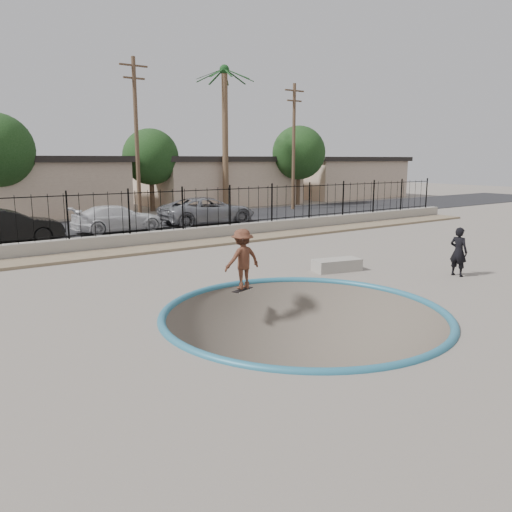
{
  "coord_description": "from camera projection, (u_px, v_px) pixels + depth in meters",
  "views": [
    {
      "loc": [
        -7.65,
        -9.82,
        3.7
      ],
      "look_at": [
        0.68,
        2.0,
        0.88
      ],
      "focal_mm": 35.0,
      "sensor_mm": 36.0,
      "label": 1
    }
  ],
  "objects": [
    {
      "name": "concrete_ledge",
      "position": [
        337.0,
        265.0,
        16.74
      ],
      "size": [
        1.72,
        1.04,
        0.4
      ],
      "primitive_type": "cube",
      "rotation": [
        0.0,
        0.0,
        -0.22
      ],
      "color": "gray",
      "rests_on": "ground"
    },
    {
      "name": "palm_right",
      "position": [
        225.0,
        108.0,
        35.95
      ],
      "size": [
        2.3,
        2.3,
        10.3
      ],
      "color": "brown",
      "rests_on": "ground"
    },
    {
      "name": "skateboard",
      "position": [
        243.0,
        290.0,
        14.15
      ],
      "size": [
        0.77,
        0.42,
        0.06
      ],
      "rotation": [
        0.0,
        0.0,
        0.32
      ],
      "color": "black",
      "rests_on": "ground"
    },
    {
      "name": "rock_strip",
      "position": [
        141.0,
        250.0,
        20.29
      ],
      "size": [
        42.0,
        1.6,
        0.11
      ],
      "primitive_type": "cube",
      "color": "#8F7B5D",
      "rests_on": "ground"
    },
    {
      "name": "videographer",
      "position": [
        458.0,
        252.0,
        15.91
      ],
      "size": [
        0.42,
        0.6,
        1.58
      ],
      "primitive_type": "imported",
      "rotation": [
        0.0,
        0.0,
        1.64
      ],
      "color": "black",
      "rests_on": "ground"
    },
    {
      "name": "house_east_far",
      "position": [
        339.0,
        177.0,
        49.63
      ],
      "size": [
        11.6,
        8.6,
        3.9
      ],
      "color": "tan",
      "rests_on": "ground"
    },
    {
      "name": "utility_pole_mid",
      "position": [
        137.0,
        137.0,
        29.48
      ],
      "size": [
        1.7,
        0.24,
        9.5
      ],
      "color": "#473323",
      "rests_on": "ground"
    },
    {
      "name": "car_b",
      "position": [
        8.0,
        227.0,
        21.93
      ],
      "size": [
        4.56,
        1.74,
        1.48
      ],
      "primitive_type": "imported",
      "rotation": [
        0.0,
        0.0,
        1.53
      ],
      "color": "black",
      "rests_on": "street"
    },
    {
      "name": "coping_ring",
      "position": [
        304.0,
        314.0,
        12.11
      ],
      "size": [
        7.04,
        7.04,
        0.2
      ],
      "primitive_type": "torus",
      "color": "#296D88",
      "rests_on": "ground"
    },
    {
      "name": "house_center",
      "position": [
        40.0,
        185.0,
        33.81
      ],
      "size": [
        10.6,
        8.6,
        3.9
      ],
      "color": "tan",
      "rests_on": "ground"
    },
    {
      "name": "car_d",
      "position": [
        208.0,
        211.0,
        28.45
      ],
      "size": [
        5.58,
        2.68,
        1.54
      ],
      "primitive_type": "imported",
      "rotation": [
        0.0,
        0.0,
        1.55
      ],
      "color": "gray",
      "rests_on": "street"
    },
    {
      "name": "fence",
      "position": [
        129.0,
        212.0,
        20.89
      ],
      "size": [
        40.0,
        0.04,
        1.8
      ],
      "color": "black",
      "rests_on": "retaining_wall"
    },
    {
      "name": "street",
      "position": [
        84.0,
        229.0,
        26.55
      ],
      "size": [
        90.0,
        8.0,
        0.04
      ],
      "primitive_type": "cube",
      "color": "black",
      "rests_on": "ground"
    },
    {
      "name": "car_c",
      "position": [
        118.0,
        219.0,
        25.49
      ],
      "size": [
        4.65,
        1.92,
        1.35
      ],
      "primitive_type": "imported",
      "rotation": [
        0.0,
        0.0,
        1.56
      ],
      "color": "silver",
      "rests_on": "street"
    },
    {
      "name": "street_tree_right",
      "position": [
        299.0,
        153.0,
        40.51
      ],
      "size": [
        4.32,
        4.32,
        6.36
      ],
      "color": "#473323",
      "rests_on": "ground"
    },
    {
      "name": "house_east",
      "position": [
        218.0,
        180.0,
        41.72
      ],
      "size": [
        12.6,
        8.6,
        3.9
      ],
      "color": "tan",
      "rests_on": "ground"
    },
    {
      "name": "retaining_wall",
      "position": [
        130.0,
        241.0,
        21.12
      ],
      "size": [
        42.0,
        0.45,
        0.6
      ],
      "primitive_type": "cube",
      "color": "gray",
      "rests_on": "ground"
    },
    {
      "name": "utility_pole_right",
      "position": [
        294.0,
        145.0,
        36.3
      ],
      "size": [
        1.7,
        0.24,
        9.0
      ],
      "color": "#473323",
      "rests_on": "ground"
    },
    {
      "name": "skater",
      "position": [
        242.0,
        262.0,
        13.99
      ],
      "size": [
        1.1,
        0.64,
        1.69
      ],
      "primitive_type": "imported",
      "rotation": [
        0.0,
        0.0,
        3.13
      ],
      "color": "brown",
      "rests_on": "ground"
    },
    {
      "name": "ground",
      "position": [
        118.0,
        266.0,
        22.76
      ],
      "size": [
        120.0,
        120.0,
        2.2
      ],
      "primitive_type": "cube",
      "color": "#6E655C",
      "rests_on": "ground"
    },
    {
      "name": "street_tree_mid",
      "position": [
        151.0,
        157.0,
        35.4
      ],
      "size": [
        3.96,
        3.96,
        5.83
      ],
      "color": "#473323",
      "rests_on": "ground"
    },
    {
      "name": "bowl_pit",
      "position": [
        304.0,
        314.0,
        12.11
      ],
      "size": [
        6.84,
        6.84,
        1.8
      ],
      "primitive_type": null,
      "color": "#50483D",
      "rests_on": "ground"
    }
  ]
}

